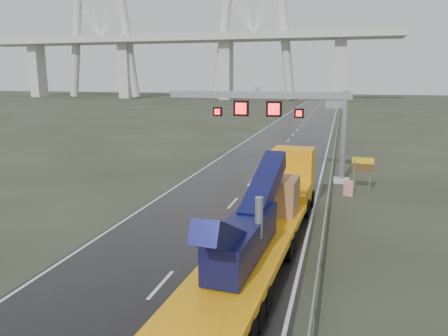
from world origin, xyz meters
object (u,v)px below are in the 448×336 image
(exit_sign_pair, at_px, (363,168))
(heavy_haul_truck, at_px, (270,209))
(striped_barrier, at_px, (348,188))
(sign_gantry, at_px, (283,110))

(exit_sign_pair, bearing_deg, heavy_haul_truck, -107.80)
(exit_sign_pair, bearing_deg, striped_barrier, -122.18)
(heavy_haul_truck, bearing_deg, sign_gantry, 98.49)
(sign_gantry, bearing_deg, exit_sign_pair, -24.20)
(sign_gantry, xyz_separation_m, heavy_haul_truck, (1.37, -14.14, -3.85))
(striped_barrier, bearing_deg, exit_sign_pair, 63.07)
(heavy_haul_truck, relative_size, striped_barrier, 17.84)
(exit_sign_pair, height_order, striped_barrier, exit_sign_pair)
(heavy_haul_truck, height_order, striped_barrier, heavy_haul_truck)
(sign_gantry, xyz_separation_m, striped_barrier, (5.30, -3.99, -5.07))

